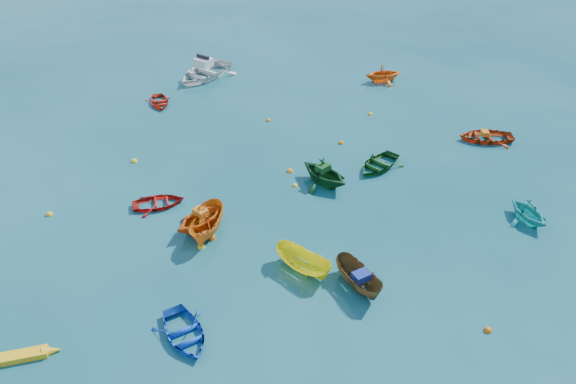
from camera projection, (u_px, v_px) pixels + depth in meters
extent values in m
plane|color=#0A454D|center=(310.00, 260.00, 25.75)|extent=(160.00, 160.00, 0.00)
imported|color=#0F42BF|center=(185.00, 337.00, 22.01)|extent=(2.91, 3.46, 0.61)
imported|color=brown|center=(358.00, 287.00, 24.30)|extent=(1.94, 3.13, 1.13)
imported|color=orange|center=(202.00, 227.00, 27.71)|extent=(3.82, 3.74, 1.53)
imported|color=yellow|center=(303.00, 270.00, 25.15)|extent=(2.73, 3.07, 1.16)
imported|color=#114B17|center=(378.00, 167.00, 32.32)|extent=(3.80, 3.63, 0.64)
imported|color=#1BA9A6|center=(526.00, 220.00, 28.20)|extent=(2.45, 2.72, 1.27)
imported|color=#A8110E|center=(159.00, 205.00, 29.24)|extent=(2.77, 2.05, 0.56)
imported|color=#CA6913|center=(208.00, 233.00, 27.32)|extent=(2.39, 3.47, 1.26)
imported|color=#10441C|center=(324.00, 183.00, 30.95)|extent=(3.83, 3.96, 1.60)
imported|color=#A7350D|center=(485.00, 140.00, 34.98)|extent=(3.79, 3.08, 0.69)
imported|color=red|center=(160.00, 104.00, 39.16)|extent=(2.14, 2.76, 0.53)
imported|color=orange|center=(383.00, 81.00, 42.40)|extent=(2.79, 2.42, 1.45)
imported|color=silver|center=(205.00, 77.00, 43.06)|extent=(6.11, 6.07, 1.64)
cube|color=navy|center=(361.00, 276.00, 23.78)|extent=(0.84, 0.73, 0.34)
cube|color=orange|center=(201.00, 212.00, 27.21)|extent=(0.81, 0.84, 0.33)
cube|color=#114419|center=(323.00, 168.00, 30.45)|extent=(0.91, 0.85, 0.35)
cube|color=orange|center=(485.00, 133.00, 34.71)|extent=(0.55, 0.65, 0.27)
sphere|color=yellow|center=(201.00, 247.00, 26.47)|extent=(0.35, 0.35, 0.35)
sphere|color=#D25D0B|center=(488.00, 331.00, 22.26)|extent=(0.33, 0.33, 0.33)
sphere|color=gold|center=(49.00, 215.00, 28.56)|extent=(0.36, 0.36, 0.36)
sphere|color=orange|center=(290.00, 172.00, 31.94)|extent=(0.37, 0.37, 0.37)
sphere|color=yellow|center=(295.00, 186.00, 30.74)|extent=(0.29, 0.29, 0.29)
sphere|color=orange|center=(341.00, 143.00, 34.60)|extent=(0.35, 0.35, 0.35)
sphere|color=yellow|center=(134.00, 162.00, 32.82)|extent=(0.38, 0.38, 0.38)
sphere|color=orange|center=(268.00, 121.00, 37.10)|extent=(0.32, 0.32, 0.32)
sphere|color=yellow|center=(370.00, 115.00, 37.83)|extent=(0.32, 0.32, 0.32)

